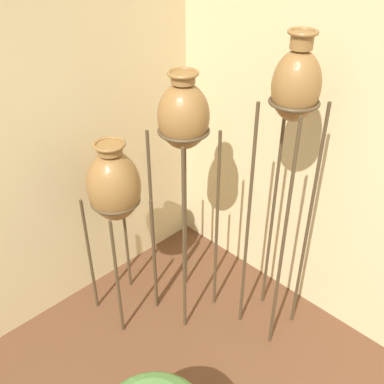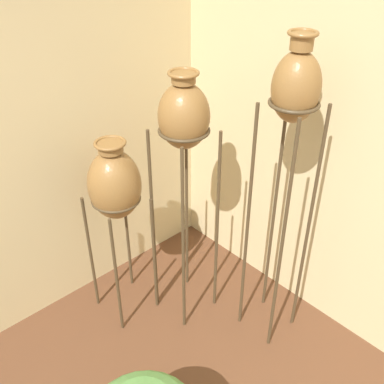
% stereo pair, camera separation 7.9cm
% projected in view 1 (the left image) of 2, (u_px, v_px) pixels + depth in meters
% --- Properties ---
extents(vase_stand_tall, '(0.27, 0.27, 1.91)m').
position_uv_depth(vase_stand_tall, '(294.00, 101.00, 2.21)').
color(vase_stand_tall, '#473823').
rests_on(vase_stand_tall, ground_plane).
extents(vase_stand_medium, '(0.31, 0.31, 1.67)m').
position_uv_depth(vase_stand_medium, '(184.00, 123.00, 2.44)').
color(vase_stand_medium, '#473823').
rests_on(vase_stand_medium, ground_plane).
extents(vase_stand_short, '(0.32, 0.32, 1.28)m').
position_uv_depth(vase_stand_short, '(114.00, 188.00, 2.63)').
color(vase_stand_short, '#473823').
rests_on(vase_stand_short, ground_plane).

